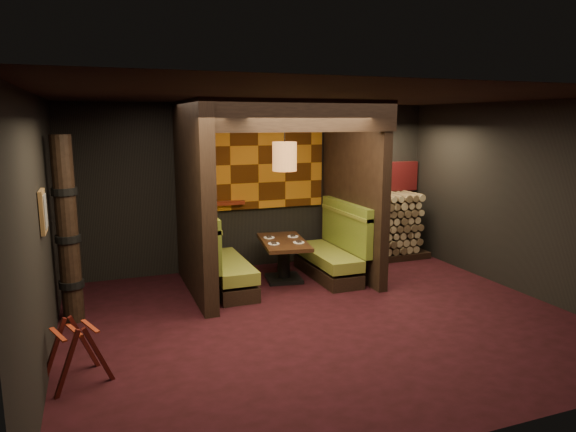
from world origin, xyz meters
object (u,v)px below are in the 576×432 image
at_px(firewood_stack, 382,227).
at_px(totem_column, 68,232).
at_px(dining_table, 284,254).
at_px(luggage_rack, 76,350).
at_px(booth_bench_right, 333,253).
at_px(booth_bench_left, 221,264).
at_px(pendant_lamp, 285,156).

bearing_deg(firewood_stack, totem_column, -166.81).
xyz_separation_m(dining_table, luggage_rack, (-3.06, -2.35, -0.11)).
relative_size(booth_bench_right, luggage_rack, 2.22).
xyz_separation_m(booth_bench_left, booth_bench_right, (1.89, 0.00, 0.00)).
xyz_separation_m(booth_bench_left, pendant_lamp, (1.05, 0.04, 1.62)).
relative_size(pendant_lamp, totem_column, 0.44).
bearing_deg(booth_bench_right, dining_table, 173.86).
bearing_deg(booth_bench_right, totem_column, -172.14).
height_order(luggage_rack, firewood_stack, firewood_stack).
bearing_deg(luggage_rack, booth_bench_left, 48.38).
bearing_deg(firewood_stack, dining_table, -164.47).
distance_m(booth_bench_left, totem_column, 2.30).
xyz_separation_m(totem_column, firewood_stack, (5.33, 1.25, -0.57)).
height_order(booth_bench_left, firewood_stack, firewood_stack).
distance_m(luggage_rack, totem_column, 1.92).
xyz_separation_m(booth_bench_right, firewood_stack, (1.35, 0.70, 0.21)).
bearing_deg(dining_table, booth_bench_left, -175.09).
height_order(luggage_rack, totem_column, totem_column).
bearing_deg(luggage_rack, totem_column, 92.68).
distance_m(booth_bench_right, firewood_stack, 1.54).
bearing_deg(dining_table, luggage_rack, -142.48).
bearing_deg(totem_column, pendant_lamp, 10.64).
bearing_deg(pendant_lamp, luggage_rack, -143.07).
bearing_deg(booth_bench_right, firewood_stack, 27.35).
distance_m(booth_bench_right, pendant_lamp, 1.82).
height_order(pendant_lamp, luggage_rack, pendant_lamp).
height_order(pendant_lamp, totem_column, pendant_lamp).
xyz_separation_m(pendant_lamp, firewood_stack, (2.19, 0.66, -1.40)).
xyz_separation_m(pendant_lamp, luggage_rack, (-3.06, -2.30, -1.69)).
xyz_separation_m(dining_table, firewood_stack, (2.19, 0.61, 0.18)).
relative_size(booth_bench_left, pendant_lamp, 1.51).
distance_m(booth_bench_left, dining_table, 1.06).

